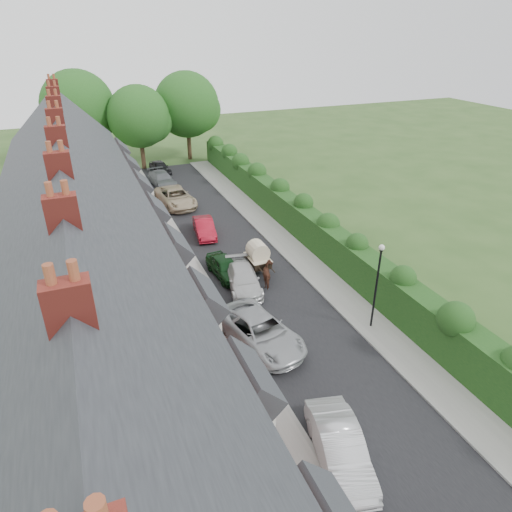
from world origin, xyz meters
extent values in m
plane|color=#2D4C1E|center=(0.00, 0.00, 0.00)|extent=(140.00, 140.00, 0.00)
cube|color=black|center=(-0.50, 11.00, 0.01)|extent=(6.00, 58.00, 0.02)
cube|color=gray|center=(3.60, 11.00, 0.06)|extent=(2.20, 58.00, 0.12)
cube|color=gray|center=(-4.35, 11.00, 0.06)|extent=(1.70, 58.00, 0.12)
cube|color=gray|center=(2.55, 11.00, 0.07)|extent=(0.18, 58.00, 0.13)
cube|color=gray|center=(-3.55, 11.00, 0.07)|extent=(0.18, 58.00, 0.13)
cube|color=#113814|center=(5.40, 11.00, 1.25)|extent=(1.50, 58.00, 2.50)
cube|color=brown|center=(-11.00, 10.00, 3.25)|extent=(8.00, 40.00, 6.50)
cube|color=#25262C|center=(-11.00, 10.00, 6.50)|extent=(8.00, 40.20, 8.00)
cube|color=white|center=(-6.95, -6.10, 4.40)|extent=(0.12, 1.20, 1.60)
cube|color=white|center=(-6.65, -3.10, 2.60)|extent=(0.70, 2.40, 5.20)
cube|color=black|center=(-6.28, -3.10, 1.40)|extent=(0.06, 1.80, 1.60)
cube|color=black|center=(-6.28, -3.10, 3.80)|extent=(0.06, 1.80, 1.60)
cube|color=#25262C|center=(-6.80, -3.10, 5.60)|extent=(1.70, 2.60, 1.70)
cube|color=#3F2D2D|center=(-6.96, -1.00, 1.05)|extent=(0.08, 0.90, 2.10)
cube|color=white|center=(-6.95, -1.10, 4.40)|extent=(0.12, 1.20, 1.60)
cube|color=white|center=(-6.65, 1.90, 2.60)|extent=(0.70, 2.40, 5.20)
cube|color=black|center=(-6.28, 1.90, 1.40)|extent=(0.06, 1.80, 1.60)
cube|color=black|center=(-6.28, 1.90, 3.80)|extent=(0.06, 1.80, 1.60)
cube|color=#25262C|center=(-6.80, 1.90, 5.60)|extent=(1.70, 2.60, 1.70)
cube|color=#3F2D2D|center=(-6.96, 4.00, 1.05)|extent=(0.08, 0.90, 2.10)
cube|color=white|center=(-6.95, 3.90, 4.40)|extent=(0.12, 1.20, 1.60)
cube|color=white|center=(-6.65, 6.90, 2.60)|extent=(0.70, 2.40, 5.20)
cube|color=black|center=(-6.28, 6.90, 1.40)|extent=(0.06, 1.80, 1.60)
cube|color=black|center=(-6.28, 6.90, 3.80)|extent=(0.06, 1.80, 1.60)
cube|color=#25262C|center=(-6.80, 6.90, 5.60)|extent=(1.70, 2.60, 1.70)
cube|color=#3F2D2D|center=(-6.96, 9.00, 1.05)|extent=(0.08, 0.90, 2.10)
cube|color=white|center=(-6.95, 8.90, 4.40)|extent=(0.12, 1.20, 1.60)
cube|color=white|center=(-6.65, 11.90, 2.60)|extent=(0.70, 2.40, 5.20)
cube|color=black|center=(-6.28, 11.90, 1.40)|extent=(0.06, 1.80, 1.60)
cube|color=black|center=(-6.28, 11.90, 3.80)|extent=(0.06, 1.80, 1.60)
cube|color=#25262C|center=(-6.80, 11.90, 5.60)|extent=(1.70, 2.60, 1.70)
cube|color=#3F2D2D|center=(-6.96, 14.00, 1.05)|extent=(0.08, 0.90, 2.10)
cube|color=white|center=(-6.95, 13.90, 4.40)|extent=(0.12, 1.20, 1.60)
cube|color=white|center=(-6.65, 16.90, 2.60)|extent=(0.70, 2.40, 5.20)
cube|color=black|center=(-6.28, 16.90, 1.40)|extent=(0.06, 1.80, 1.60)
cube|color=black|center=(-6.28, 16.90, 3.80)|extent=(0.06, 1.80, 1.60)
cube|color=#25262C|center=(-6.80, 16.90, 5.60)|extent=(1.70, 2.60, 1.70)
cube|color=#3F2D2D|center=(-6.96, 19.00, 1.05)|extent=(0.08, 0.90, 2.10)
cube|color=white|center=(-6.95, 18.90, 4.40)|extent=(0.12, 1.20, 1.60)
cube|color=white|center=(-6.65, 21.90, 2.60)|extent=(0.70, 2.40, 5.20)
cube|color=black|center=(-6.28, 21.90, 1.40)|extent=(0.06, 1.80, 1.60)
cube|color=black|center=(-6.28, 21.90, 3.80)|extent=(0.06, 1.80, 1.60)
cube|color=#25262C|center=(-6.80, 21.90, 5.60)|extent=(1.70, 2.60, 1.70)
cube|color=#3F2D2D|center=(-6.96, 24.00, 1.05)|extent=(0.08, 0.90, 2.10)
cube|color=white|center=(-6.95, 23.90, 4.40)|extent=(0.12, 1.20, 1.60)
cube|color=white|center=(-6.65, 26.90, 2.60)|extent=(0.70, 2.40, 5.20)
cube|color=black|center=(-6.28, 26.90, 1.40)|extent=(0.06, 1.80, 1.60)
cube|color=black|center=(-6.28, 26.90, 3.80)|extent=(0.06, 1.80, 1.60)
cube|color=#25262C|center=(-6.80, 26.90, 5.60)|extent=(1.70, 2.60, 1.70)
cube|color=#3F2D2D|center=(-6.96, 29.00, 1.05)|extent=(0.08, 0.90, 2.10)
cube|color=white|center=(-6.95, 28.90, 4.40)|extent=(0.12, 1.20, 1.60)
cube|color=maroon|center=(-11.00, -5.00, 10.30)|extent=(0.90, 0.50, 1.60)
cylinder|color=brown|center=(-11.20, -5.00, 11.25)|extent=(0.20, 0.20, 0.50)
cylinder|color=brown|center=(-10.80, -5.00, 11.25)|extent=(0.20, 0.20, 0.50)
cube|color=maroon|center=(-11.00, 0.00, 10.30)|extent=(0.90, 0.50, 1.60)
cylinder|color=brown|center=(-11.20, 0.00, 11.25)|extent=(0.20, 0.20, 0.50)
cylinder|color=brown|center=(-10.80, 0.00, 11.25)|extent=(0.20, 0.20, 0.50)
cube|color=maroon|center=(-11.00, 5.00, 10.30)|extent=(0.90, 0.50, 1.60)
cylinder|color=brown|center=(-11.20, 5.00, 11.25)|extent=(0.20, 0.20, 0.50)
cylinder|color=brown|center=(-10.80, 5.00, 11.25)|extent=(0.20, 0.20, 0.50)
cube|color=maroon|center=(-11.00, 10.00, 10.30)|extent=(0.90, 0.50, 1.60)
cylinder|color=brown|center=(-11.20, 10.00, 11.25)|extent=(0.20, 0.20, 0.50)
cylinder|color=brown|center=(-10.80, 10.00, 11.25)|extent=(0.20, 0.20, 0.50)
cube|color=maroon|center=(-11.00, 15.00, 10.30)|extent=(0.90, 0.50, 1.60)
cylinder|color=brown|center=(-11.20, 15.00, 11.25)|extent=(0.20, 0.20, 0.50)
cylinder|color=brown|center=(-10.80, 15.00, 11.25)|extent=(0.20, 0.20, 0.50)
cube|color=maroon|center=(-11.00, 20.00, 10.30)|extent=(0.90, 0.50, 1.60)
cylinder|color=brown|center=(-11.20, 20.00, 11.25)|extent=(0.20, 0.20, 0.50)
cylinder|color=brown|center=(-10.80, 20.00, 11.25)|extent=(0.20, 0.20, 0.50)
cube|color=maroon|center=(-11.00, 25.00, 10.30)|extent=(0.90, 0.50, 1.60)
cylinder|color=brown|center=(-11.20, 25.00, 11.25)|extent=(0.20, 0.20, 0.50)
cylinder|color=brown|center=(-10.80, 25.00, 11.25)|extent=(0.20, 0.20, 0.50)
cube|color=maroon|center=(-11.00, 30.00, 10.30)|extent=(0.90, 0.50, 1.60)
cylinder|color=brown|center=(-11.20, 30.00, 11.25)|extent=(0.20, 0.20, 0.50)
cylinder|color=brown|center=(-10.80, 30.00, 11.25)|extent=(0.20, 0.20, 0.50)
cube|color=maroon|center=(-5.35, -2.50, 0.45)|extent=(0.30, 4.70, 0.90)
cube|color=maroon|center=(-5.35, 2.50, 0.45)|extent=(0.30, 4.70, 0.90)
cube|color=maroon|center=(-5.35, 7.50, 0.45)|extent=(0.30, 4.70, 0.90)
cube|color=maroon|center=(-5.35, 12.50, 0.45)|extent=(0.30, 4.70, 0.90)
cube|color=maroon|center=(-5.35, 17.50, 0.45)|extent=(0.30, 4.70, 0.90)
cube|color=maroon|center=(-5.35, 22.50, 0.45)|extent=(0.30, 4.70, 0.90)
cube|color=maroon|center=(-5.35, 27.50, 0.45)|extent=(0.30, 4.70, 0.90)
cube|color=maroon|center=(-5.35, 0.00, 0.55)|extent=(0.35, 0.35, 1.10)
cube|color=maroon|center=(-5.35, 5.00, 0.55)|extent=(0.35, 0.35, 1.10)
cube|color=maroon|center=(-5.35, 10.00, 0.55)|extent=(0.35, 0.35, 1.10)
cube|color=maroon|center=(-5.35, 15.00, 0.55)|extent=(0.35, 0.35, 1.10)
cube|color=maroon|center=(-5.35, 20.00, 0.55)|extent=(0.35, 0.35, 1.10)
cube|color=maroon|center=(-5.35, 25.00, 0.55)|extent=(0.35, 0.35, 1.10)
cube|color=maroon|center=(-5.35, 30.00, 0.55)|extent=(0.35, 0.35, 1.10)
cylinder|color=black|center=(3.40, 4.00, 2.40)|extent=(0.12, 0.12, 4.80)
cylinder|color=black|center=(3.40, 4.00, 4.85)|extent=(0.20, 0.20, 0.10)
sphere|color=silver|center=(3.40, 4.00, 5.00)|extent=(0.32, 0.32, 0.32)
cylinder|color=#332316|center=(-3.00, 40.00, 2.38)|extent=(0.50, 0.50, 4.75)
sphere|color=#224D19|center=(-3.00, 40.00, 5.89)|extent=(6.80, 6.80, 6.80)
sphere|color=#224D19|center=(-1.64, 40.30, 5.23)|extent=(4.76, 4.76, 4.76)
cylinder|color=#332316|center=(3.00, 42.00, 2.62)|extent=(0.50, 0.50, 5.25)
sphere|color=#224D19|center=(3.00, 42.00, 6.51)|extent=(7.60, 7.60, 7.60)
sphere|color=#224D19|center=(4.52, 42.30, 5.78)|extent=(5.32, 5.32, 5.32)
cylinder|color=#332316|center=(-9.00, 43.00, 2.75)|extent=(0.50, 0.50, 5.50)
sphere|color=#224D19|center=(-9.00, 43.00, 6.82)|extent=(8.00, 8.00, 8.00)
sphere|color=#224D19|center=(-7.40, 43.30, 6.05)|extent=(5.60, 5.60, 5.60)
imported|color=#BBBBC1|center=(-2.89, -2.91, 0.78)|extent=(2.67, 4.97, 1.55)
imported|color=#A1A4A8|center=(-2.92, 5.00, 0.81)|extent=(3.90, 6.25, 1.61)
imported|color=#BDBDBD|center=(-1.76, 10.60, 0.69)|extent=(2.72, 4.99, 1.37)
imported|color=black|center=(-2.31, 12.60, 0.67)|extent=(1.93, 4.07, 1.34)
imported|color=maroon|center=(-1.75, 19.39, 0.67)|extent=(1.94, 4.23, 1.34)
imported|color=tan|center=(-2.32, 26.84, 0.80)|extent=(3.25, 6.03, 1.61)
imported|color=slate|center=(-2.31, 33.00, 0.71)|extent=(2.52, 5.08, 1.42)
imported|color=black|center=(-1.61, 37.51, 0.67)|extent=(2.15, 4.12, 1.34)
imported|color=#4B281B|center=(-0.05, 10.47, 0.73)|extent=(1.21, 1.87, 1.45)
cube|color=black|center=(-0.05, 12.31, 0.86)|extent=(1.22, 2.03, 0.51)
cylinder|color=beige|center=(-0.05, 12.31, 1.57)|extent=(1.32, 1.27, 1.32)
cube|color=beige|center=(-0.05, 12.31, 1.12)|extent=(1.34, 2.08, 0.04)
cylinder|color=black|center=(-0.71, 12.92, 0.46)|extent=(0.08, 0.91, 0.91)
cylinder|color=black|center=(0.61, 12.92, 0.46)|extent=(0.08, 0.91, 0.91)
cylinder|color=black|center=(-0.40, 11.20, 0.91)|extent=(0.06, 1.83, 0.06)
cylinder|color=black|center=(0.31, 11.20, 0.91)|extent=(0.06, 1.83, 0.06)
camera|label=1|loc=(-10.44, -12.96, 15.34)|focal=32.00mm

